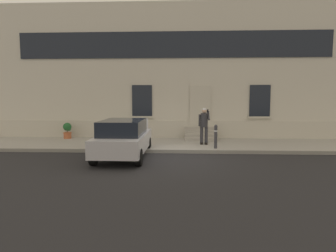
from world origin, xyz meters
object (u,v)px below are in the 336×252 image
object	(u,v)px
hatchback_car_silver	(124,138)
planter_terracotta	(67,130)
person_on_phone	(204,124)
planter_cream	(117,131)
bollard_near_person	(216,136)
bollard_far_left	(117,135)

from	to	relation	value
hatchback_car_silver	planter_terracotta	bearing A→B (deg)	134.18
person_on_phone	planter_cream	size ratio (longest dim) A/B	2.03
hatchback_car_silver	planter_terracotta	size ratio (longest dim) A/B	4.73
bollard_near_person	planter_cream	size ratio (longest dim) A/B	1.22
hatchback_car_silver	bollard_near_person	xyz separation A→B (m)	(3.76, 1.35, -0.08)
person_on_phone	planter_terracotta	bearing A→B (deg)	161.99
hatchback_car_silver	planter_cream	size ratio (longest dim) A/B	4.73
bollard_far_left	person_on_phone	world-z (taller)	person_on_phone
bollard_near_person	person_on_phone	bearing A→B (deg)	113.66
hatchback_car_silver	planter_cream	distance (m)	4.11
person_on_phone	planter_terracotta	size ratio (longest dim) A/B	2.03
planter_terracotta	planter_cream	size ratio (longest dim) A/B	1.00
person_on_phone	bollard_far_left	bearing A→B (deg)	-170.81
bollard_near_person	person_on_phone	xyz separation A→B (m)	(-0.43, 0.98, 0.44)
planter_terracotta	planter_cream	distance (m)	2.77
hatchback_car_silver	bollard_near_person	world-z (taller)	hatchback_car_silver
hatchback_car_silver	bollard_near_person	bearing A→B (deg)	19.80
hatchback_car_silver	person_on_phone	world-z (taller)	person_on_phone
bollard_near_person	planter_cream	xyz separation A→B (m)	(-4.92, 2.59, -0.11)
hatchback_car_silver	bollard_far_left	bearing A→B (deg)	114.13
bollard_far_left	planter_cream	size ratio (longest dim) A/B	1.22
person_on_phone	hatchback_car_silver	bearing A→B (deg)	-149.77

